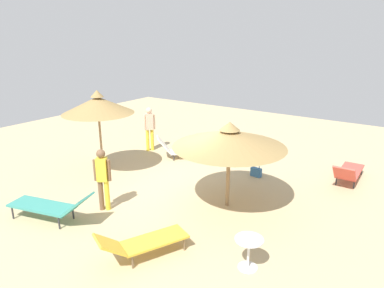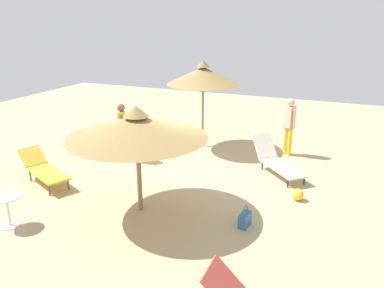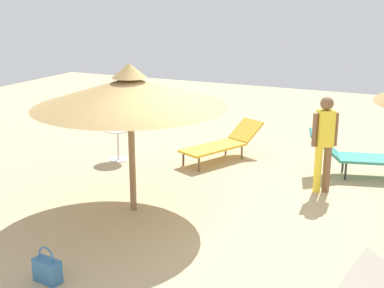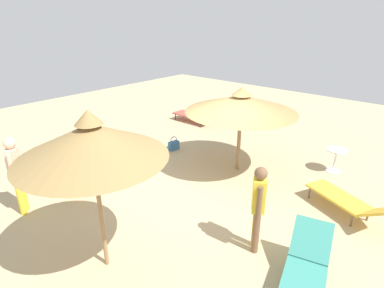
# 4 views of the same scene
# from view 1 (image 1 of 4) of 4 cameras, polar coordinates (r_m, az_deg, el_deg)

# --- Properties ---
(ground) EXTENTS (24.00, 24.00, 0.10)m
(ground) POSITION_cam_1_polar(r_m,az_deg,el_deg) (10.33, -1.59, -8.34)
(ground) COLOR tan
(parasol_umbrella_front) EXTENTS (2.98, 2.98, 2.35)m
(parasol_umbrella_front) POSITION_cam_1_polar(r_m,az_deg,el_deg) (8.95, 6.19, 0.96)
(parasol_umbrella_front) COLOR olive
(parasol_umbrella_front) RESTS_ON ground
(parasol_umbrella_back) EXTENTS (2.30, 2.30, 2.81)m
(parasol_umbrella_back) POSITION_cam_1_polar(r_m,az_deg,el_deg) (11.50, -15.30, 6.24)
(parasol_umbrella_back) COLOR olive
(parasol_umbrella_back) RESTS_ON ground
(lounge_chair_near_right) EXTENTS (1.77, 1.83, 0.88)m
(lounge_chair_near_right) POSITION_cam_1_polar(r_m,az_deg,el_deg) (13.02, -1.76, -0.87)
(lounge_chair_near_right) COLOR silver
(lounge_chair_near_right) RESTS_ON ground
(lounge_chair_far_left) EXTENTS (2.15, 0.64, 0.84)m
(lounge_chair_far_left) POSITION_cam_1_polar(r_m,az_deg,el_deg) (11.91, 24.43, -4.22)
(lounge_chair_far_left) COLOR #CC4C3F
(lounge_chair_far_left) RESTS_ON ground
(lounge_chair_near_left) EXTENTS (1.99, 1.32, 0.72)m
(lounge_chair_near_left) POSITION_cam_1_polar(r_m,az_deg,el_deg) (7.50, -8.25, -15.67)
(lounge_chair_near_left) COLOR gold
(lounge_chair_near_left) RESTS_ON ground
(lounge_chair_edge) EXTENTS (1.18, 2.35, 0.85)m
(lounge_chair_edge) POSITION_cam_1_polar(r_m,az_deg,el_deg) (9.36, -22.18, -9.42)
(lounge_chair_edge) COLOR teal
(lounge_chair_edge) RESTS_ON ground
(person_standing_center) EXTENTS (0.39, 0.35, 1.77)m
(person_standing_center) POSITION_cam_1_polar(r_m,az_deg,el_deg) (13.82, -7.05, 2.99)
(person_standing_center) COLOR yellow
(person_standing_center) RESTS_ON ground
(person_standing_far_right) EXTENTS (0.33, 0.40, 1.69)m
(person_standing_far_right) POSITION_cam_1_polar(r_m,az_deg,el_deg) (9.29, -14.56, -5.14)
(person_standing_far_right) COLOR brown
(person_standing_far_right) RESTS_ON ground
(handbag) EXTENTS (0.21, 0.37, 0.46)m
(handbag) POSITION_cam_1_polar(r_m,az_deg,el_deg) (11.60, 10.55, -4.53)
(handbag) COLOR #336699
(handbag) RESTS_ON ground
(side_table_round) EXTENTS (0.57, 0.57, 0.66)m
(side_table_round) POSITION_cam_1_polar(r_m,az_deg,el_deg) (7.18, 9.36, -16.63)
(side_table_round) COLOR silver
(side_table_round) RESTS_ON ground
(beach_ball) EXTENTS (0.28, 0.28, 0.28)m
(beach_ball) POSITION_cam_1_polar(r_m,az_deg,el_deg) (12.97, 5.59, -2.01)
(beach_ball) COLOR yellow
(beach_ball) RESTS_ON ground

